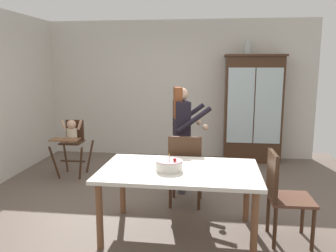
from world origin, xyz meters
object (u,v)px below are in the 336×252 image
(china_cabinet, at_px, (253,109))
(birthday_cake, at_px, (169,165))
(high_chair_with_toddler, at_px, (72,137))
(dining_chair_right_end, at_px, (281,190))
(dining_table, at_px, (179,176))
(ceramic_vase, at_px, (247,48))
(dining_chair_far_side, at_px, (185,166))
(adult_person, at_px, (182,127))

(china_cabinet, distance_m, birthday_cake, 3.37)
(high_chair_with_toddler, bearing_deg, dining_chair_right_end, -31.52)
(china_cabinet, height_order, dining_chair_right_end, china_cabinet)
(china_cabinet, bearing_deg, birthday_cake, -111.30)
(dining_table, xyz_separation_m, birthday_cake, (-0.10, -0.06, 0.13))
(ceramic_vase, relative_size, dining_chair_far_side, 0.28)
(china_cabinet, bearing_deg, dining_chair_far_side, -115.30)
(china_cabinet, xyz_separation_m, dining_chair_far_side, (-1.11, -2.34, -0.46))
(high_chair_with_toddler, bearing_deg, dining_chair_far_side, -28.71)
(dining_table, bearing_deg, ceramic_vase, 72.46)
(birthday_cake, bearing_deg, china_cabinet, 68.70)
(high_chair_with_toddler, height_order, dining_chair_right_end, dining_chair_right_end)
(ceramic_vase, relative_size, high_chair_with_toddler, 0.28)
(ceramic_vase, height_order, birthday_cake, ceramic_vase)
(ceramic_vase, bearing_deg, dining_chair_right_end, -88.30)
(high_chair_with_toddler, relative_size, adult_person, 0.62)
(high_chair_with_toddler, relative_size, birthday_cake, 3.39)
(china_cabinet, relative_size, high_chair_with_toddler, 2.13)
(adult_person, relative_size, dining_table, 0.89)
(china_cabinet, relative_size, adult_person, 1.32)
(birthday_cake, relative_size, dining_chair_far_side, 0.29)
(ceramic_vase, xyz_separation_m, dining_chair_far_side, (-0.96, -2.34, -1.59))
(adult_person, bearing_deg, birthday_cake, 164.05)
(china_cabinet, distance_m, adult_person, 2.16)
(birthday_cake, distance_m, dining_chair_right_end, 1.19)
(birthday_cake, bearing_deg, dining_chair_right_end, 1.71)
(dining_table, relative_size, dining_chair_far_side, 1.78)
(adult_person, xyz_separation_m, dining_chair_far_side, (0.09, -0.55, -0.41))
(dining_table, bearing_deg, adult_person, 93.60)
(china_cabinet, xyz_separation_m, dining_table, (-1.12, -3.08, -0.36))
(birthday_cake, relative_size, dining_chair_right_end, 0.29)
(adult_person, distance_m, birthday_cake, 1.35)
(ceramic_vase, bearing_deg, dining_chair_far_side, -112.33)
(china_cabinet, bearing_deg, adult_person, -123.74)
(china_cabinet, bearing_deg, high_chair_with_toddler, -157.14)
(ceramic_vase, xyz_separation_m, dining_table, (-0.97, -3.08, -1.49))
(adult_person, distance_m, dining_chair_right_end, 1.78)
(china_cabinet, relative_size, dining_chair_right_end, 2.11)
(high_chair_with_toddler, relative_size, dining_chair_far_side, 0.99)
(adult_person, xyz_separation_m, birthday_cake, (-0.02, -1.34, -0.17))
(adult_person, distance_m, dining_table, 1.32)
(dining_chair_far_side, bearing_deg, china_cabinet, -114.06)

